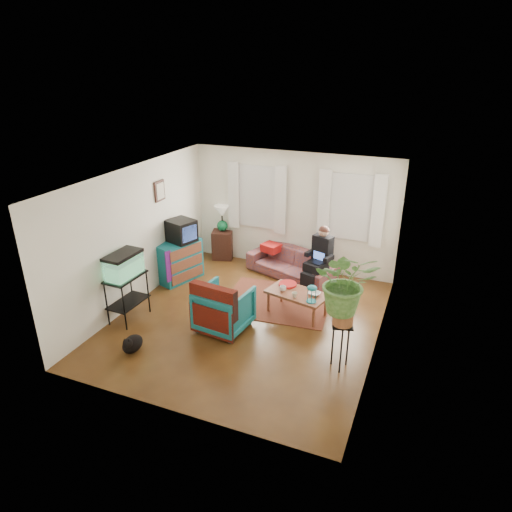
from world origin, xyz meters
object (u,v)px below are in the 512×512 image
at_px(sofa, 291,260).
at_px(side_table, 223,244).
at_px(coffee_table, 297,303).
at_px(plant_stand, 340,346).
at_px(armchair, 224,307).
at_px(aquarium_stand, 128,298).
at_px(dresser, 179,261).

distance_m(sofa, side_table, 1.83).
height_order(coffee_table, plant_stand, plant_stand).
height_order(sofa, armchair, armchair).
distance_m(sofa, coffee_table, 1.64).
xyz_separation_m(side_table, armchair, (1.38, -2.78, 0.09)).
xyz_separation_m(side_table, aquarium_stand, (-0.35, -3.14, 0.09)).
height_order(aquarium_stand, plant_stand, aquarium_stand).
distance_m(dresser, plant_stand, 4.19).
relative_size(sofa, coffee_table, 1.80).
bearing_deg(sofa, armchair, -80.92).
relative_size(sofa, armchair, 2.30).
xyz_separation_m(armchair, coffee_table, (1.02, 0.92, -0.20)).
distance_m(sofa, armchair, 2.47).
height_order(dresser, coffee_table, dresser).
xyz_separation_m(side_table, plant_stand, (3.47, -3.13, 0.05)).
bearing_deg(coffee_table, sofa, 125.14).
bearing_deg(sofa, aquarium_stand, -108.67).
height_order(side_table, armchair, armchair).
distance_m(side_table, coffee_table, 3.04).
distance_m(sofa, aquarium_stand, 3.52).
xyz_separation_m(sofa, dresser, (-2.14, -1.05, 0.04)).
bearing_deg(coffee_table, aquarium_stand, -141.53).
bearing_deg(dresser, coffee_table, 9.29).
xyz_separation_m(aquarium_stand, plant_stand, (3.82, 0.01, -0.04)).
bearing_deg(aquarium_stand, coffee_table, 27.13).
distance_m(armchair, coffee_table, 1.39).
distance_m(side_table, plant_stand, 4.67).
height_order(sofa, plant_stand, plant_stand).
xyz_separation_m(side_table, dresser, (-0.34, -1.39, 0.09)).
relative_size(dresser, coffee_table, 0.88).
bearing_deg(coffee_table, armchair, -124.44).
xyz_separation_m(sofa, armchair, (-0.42, -2.43, 0.04)).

